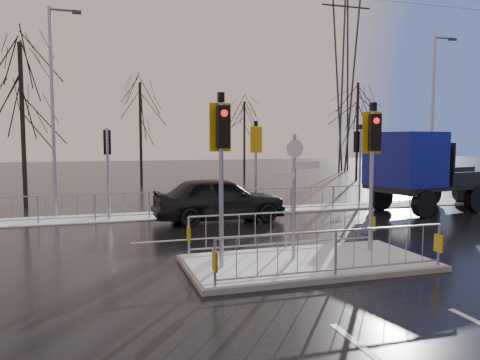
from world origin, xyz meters
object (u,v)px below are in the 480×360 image
object	(u,v)px
street_lamp_right	(434,112)
street_lamp_left	(54,104)
car_far_lane	(219,199)
flatbed_truck	(422,170)
traffic_island	(307,250)

from	to	relation	value
street_lamp_right	street_lamp_left	world-z (taller)	street_lamp_left
car_far_lane	flatbed_truck	size ratio (longest dim) A/B	0.65
flatbed_truck	traffic_island	bearing A→B (deg)	-142.50
traffic_island	car_far_lane	distance (m)	6.76
flatbed_truck	street_lamp_left	xyz separation A→B (m)	(-14.82, 3.04, 2.68)
car_far_lane	street_lamp_right	world-z (taller)	street_lamp_right
street_lamp_right	street_lamp_left	distance (m)	17.03
street_lamp_left	flatbed_truck	bearing A→B (deg)	-11.60
flatbed_truck	street_lamp_right	world-z (taller)	street_lamp_right
car_far_lane	street_lamp_left	world-z (taller)	street_lamp_left
traffic_island	street_lamp_left	bearing A→B (deg)	124.07
flatbed_truck	street_lamp_left	distance (m)	15.37
flatbed_truck	street_lamp_right	xyz separation A→B (m)	(2.18, 2.04, 2.58)
flatbed_truck	street_lamp_left	bearing A→B (deg)	168.40
street_lamp_right	street_lamp_left	size ratio (longest dim) A/B	0.98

